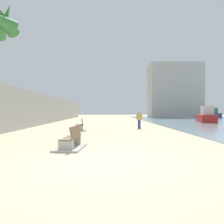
{
  "coord_description": "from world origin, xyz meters",
  "views": [
    {
      "loc": [
        0.27,
        -7.35,
        1.65
      ],
      "look_at": [
        0.74,
        15.73,
        1.49
      ],
      "focal_mm": 36.21,
      "sensor_mm": 36.0,
      "label": 1
    }
  ],
  "objects": [
    {
      "name": "boat_nearest",
      "position": [
        13.86,
        23.35,
        0.87
      ],
      "size": [
        3.08,
        5.62,
        6.5
      ],
      "color": "red",
      "rests_on": "water_bay"
    },
    {
      "name": "seawall",
      "position": [
        -7.5,
        18.0,
        1.77
      ],
      "size": [
        0.8,
        64.0,
        3.55
      ],
      "primitive_type": "cube",
      "color": "#ADAAA3",
      "rests_on": "ground"
    },
    {
      "name": "ground_plane",
      "position": [
        0.0,
        18.0,
        0.0
      ],
      "size": [
        120.0,
        120.0,
        0.0
      ],
      "primitive_type": "plane",
      "color": "#C6B793"
    },
    {
      "name": "bench_near",
      "position": [
        -1.31,
        2.43,
        0.23
      ],
      "size": [
        1.27,
        2.18,
        0.98
      ],
      "color": "#ADAAA3",
      "rests_on": "ground"
    },
    {
      "name": "boat_outer",
      "position": [
        23.21,
        43.57,
        0.86
      ],
      "size": [
        4.15,
        6.98,
        7.66
      ],
      "color": "navy",
      "rests_on": "water_bay"
    },
    {
      "name": "bench_far",
      "position": [
        -2.01,
        11.32,
        0.23
      ],
      "size": [
        1.32,
        2.21,
        0.98
      ],
      "color": "#ADAAA3",
      "rests_on": "ground"
    },
    {
      "name": "harbor_building",
      "position": [
        16.29,
        46.0,
        6.33
      ],
      "size": [
        12.0,
        6.0,
        12.65
      ],
      "primitive_type": "cube",
      "color": "#ADAAA3",
      "rests_on": "ground"
    },
    {
      "name": "person_walking",
      "position": [
        3.16,
        13.08,
        0.9
      ],
      "size": [
        0.53,
        0.21,
        1.57
      ],
      "color": "navy",
      "rests_on": "ground"
    }
  ]
}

